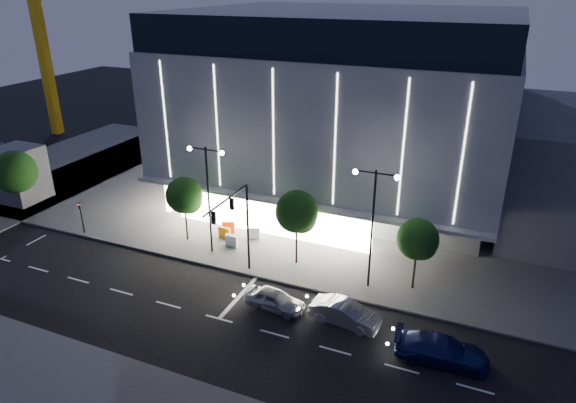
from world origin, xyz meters
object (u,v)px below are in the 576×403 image
Objects in this scene: tree_right at (418,241)px; street_lamp_east at (373,213)px; ped_signal_far at (81,215)px; tree_left at (185,197)px; traffic_mast at (238,218)px; street_lamp_west at (208,185)px; barrier_c at (225,233)px; car_lead at (275,300)px; car_second at (345,313)px; car_third at (441,350)px; barrier_b at (253,233)px; tree_mid at (297,214)px; barrier_d at (232,241)px; barrier_a at (229,227)px.

street_lamp_east is at bearing -161.37° from tree_right.
ped_signal_far is 0.52× the size of tree_left.
tree_left is at bearing 180.00° from tree_right.
tree_left reaches higher than tree_right.
traffic_mast is 4.89m from street_lamp_west.
barrier_c is (-13.20, 2.42, -5.31)m from street_lamp_east.
street_lamp_east is 2.15× the size of car_lead.
tree_right reaches higher than car_second.
barrier_b is (-16.81, 9.23, -0.13)m from car_third.
barrier_b is (-13.91, 2.27, -3.23)m from tree_right.
tree_left is at bearing -180.00° from tree_mid.
car_third reaches higher than car_lead.
traffic_mast is at bearing -4.15° from ped_signal_far.
ped_signal_far is at bearing -176.56° from street_lamp_east.
barrier_d is (-2.94, 4.03, -4.38)m from traffic_mast.
street_lamp_east is 8.87m from car_lead.
tree_right is at bearing -1.09° from barrier_c.
tree_mid reaches higher than tree_left.
tree_mid is at bearing -7.10° from barrier_c.
traffic_mast is 7.63m from barrier_b.
traffic_mast reaches higher than ped_signal_far.
car_lead reaches higher than barrier_d.
street_lamp_west reaches higher than barrier_d.
car_third is at bearing -41.74° from barrier_a.
car_second is at bearing 74.02° from car_third.
traffic_mast reaches higher than car_third.
car_lead is 3.80× the size of barrier_c.
street_lamp_west is 1.00× the size of street_lamp_east.
tree_left reaches higher than car_lead.
ped_signal_far reaches higher than car_second.
tree_right is 16.95m from barrier_a.
tree_left is 4.59m from barrier_c.
barrier_b is (5.09, 2.27, -3.38)m from tree_left.
barrier_c is (11.80, 3.92, -1.24)m from ped_signal_far.
traffic_mast is 9.43m from street_lamp_east.
tree_left is 5.20× the size of barrier_a.
car_third reaches higher than barrier_c.
ped_signal_far reaches higher than car_lead.
traffic_mast is 6.43× the size of barrier_d.
ped_signal_far reaches higher than barrier_b.
ped_signal_far is 2.73× the size of barrier_a.
traffic_mast is 1.32× the size of car_third.
traffic_mast reaches higher than barrier_c.
ped_signal_far is (-16.00, 1.16, -3.14)m from traffic_mast.
traffic_mast is at bearing -27.84° from tree_left.
car_second is at bearing -20.62° from barrier_d.
car_second is 4.20× the size of barrier_a.
street_lamp_west reaches higher than barrier_b.
tree_mid reaches higher than tree_right.
tree_right is 15.32m from barrier_d.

